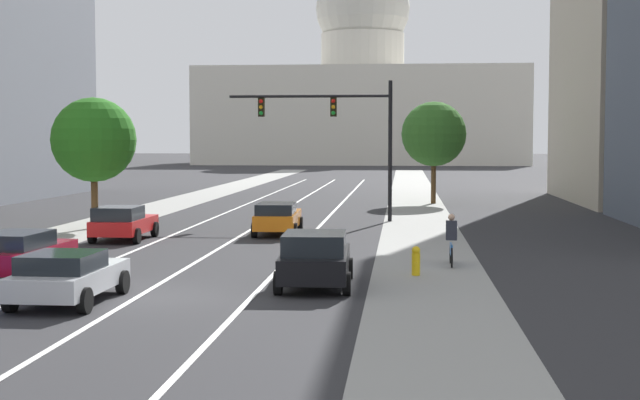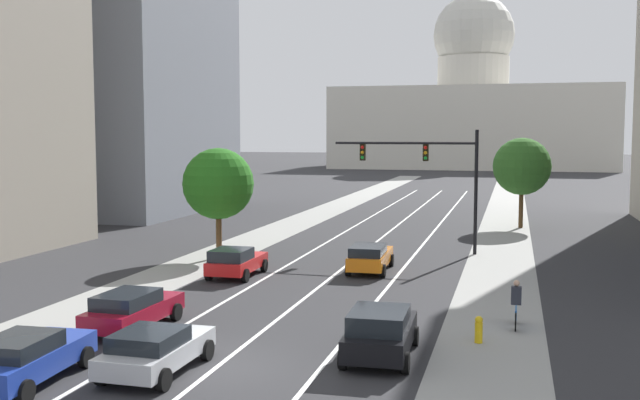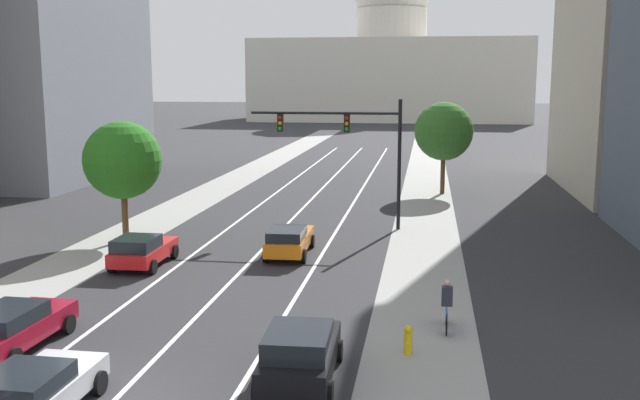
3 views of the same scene
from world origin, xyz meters
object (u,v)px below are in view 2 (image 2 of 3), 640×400
(car_red, at_px, (236,261))
(car_orange, at_px, (370,257))
(car_blue, at_px, (27,357))
(street_tree_near_right, at_px, (522,167))
(car_black, at_px, (380,332))
(traffic_signal_mast, at_px, (431,167))
(car_silver, at_px, (155,349))
(street_tree_near_left, at_px, (218,184))
(capitol_building, at_px, (472,112))
(cyclist, at_px, (516,304))
(fire_hydrant, at_px, (479,329))
(car_crimson, at_px, (132,309))

(car_red, bearing_deg, car_orange, -64.50)
(car_blue, height_order, street_tree_near_right, street_tree_near_right)
(street_tree_near_right, bearing_deg, car_orange, -110.57)
(car_black, relative_size, traffic_signal_mast, 0.52)
(car_silver, bearing_deg, car_orange, -9.22)
(car_red, distance_m, traffic_signal_mast, 13.46)
(car_silver, relative_size, street_tree_near_left, 0.68)
(street_tree_near_right, bearing_deg, car_black, -97.46)
(capitol_building, height_order, street_tree_near_right, capitol_building)
(car_red, xyz_separation_m, car_black, (9.05, -11.05, 0.07))
(car_silver, distance_m, street_tree_near_right, 38.59)
(capitol_building, relative_size, car_red, 13.25)
(car_silver, distance_m, car_orange, 17.38)
(car_silver, bearing_deg, street_tree_near_left, 18.00)
(car_blue, relative_size, traffic_signal_mast, 0.54)
(cyclist, bearing_deg, car_silver, 128.61)
(fire_hydrant, relative_size, street_tree_near_right, 0.14)
(capitol_building, height_order, street_tree_near_left, capitol_building)
(car_crimson, height_order, car_orange, car_orange)
(car_silver, relative_size, cyclist, 2.44)
(car_black, distance_m, traffic_signal_mast, 21.19)
(car_crimson, xyz_separation_m, traffic_signal_mast, (8.30, 19.74, 4.23))
(car_blue, relative_size, car_crimson, 1.01)
(car_blue, bearing_deg, street_tree_near_right, -21.98)
(car_crimson, bearing_deg, street_tree_near_right, -20.41)
(car_silver, distance_m, street_tree_near_left, 20.23)
(car_red, height_order, cyclist, cyclist)
(capitol_building, xyz_separation_m, car_red, (-4.52, -120.12, -10.39))
(car_red, relative_size, car_crimson, 0.91)
(car_orange, bearing_deg, car_silver, 168.06)
(car_silver, xyz_separation_m, cyclist, (10.09, 7.84, 0.14))
(capitol_building, height_order, fire_hydrant, capitol_building)
(street_tree_near_left, bearing_deg, car_blue, -82.08)
(car_orange, distance_m, fire_hydrant, 12.98)
(car_silver, xyz_separation_m, car_orange, (3.02, 17.11, 0.04))
(car_crimson, distance_m, street_tree_near_left, 15.56)
(car_silver, height_order, car_orange, car_orange)
(traffic_signal_mast, bearing_deg, car_blue, -107.97)
(car_red, relative_size, car_black, 0.94)
(car_silver, xyz_separation_m, fire_hydrant, (8.90, 5.54, -0.25))
(traffic_signal_mast, distance_m, street_tree_near_right, 14.08)
(car_blue, bearing_deg, street_tree_near_left, 5.15)
(fire_hydrant, xyz_separation_m, street_tree_near_right, (1.57, 31.41, 4.04))
(car_blue, relative_size, car_black, 1.04)
(cyclist, bearing_deg, fire_hydrant, 153.40)
(fire_hydrant, xyz_separation_m, street_tree_near_left, (-14.80, 13.50, 3.68))
(car_silver, distance_m, car_black, 6.79)
(car_crimson, distance_m, traffic_signal_mast, 21.83)
(car_orange, bearing_deg, fire_hydrant, -154.99)
(car_crimson, xyz_separation_m, street_tree_near_right, (13.49, 32.82, 3.76))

